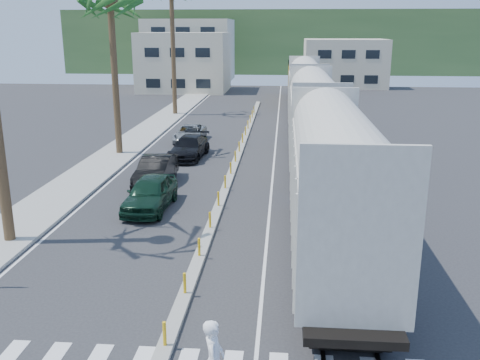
# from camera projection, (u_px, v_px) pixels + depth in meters

# --- Properties ---
(ground) EXTENTS (140.00, 140.00, 0.00)m
(ground) POSITION_uv_depth(u_px,v_px,m) (173.00, 330.00, 15.55)
(ground) COLOR #28282B
(ground) RESTS_ON ground
(sidewalk) EXTENTS (3.00, 90.00, 0.15)m
(sidewalk) POSITION_uv_depth(u_px,v_px,m) (129.00, 144.00, 40.18)
(sidewalk) COLOR gray
(sidewalk) RESTS_ON ground
(rails) EXTENTS (1.56, 100.00, 0.06)m
(rails) POSITION_uv_depth(u_px,v_px,m) (308.00, 140.00, 41.99)
(rails) COLOR black
(rails) RESTS_ON ground
(median) EXTENTS (0.45, 60.00, 0.85)m
(median) POSITION_uv_depth(u_px,v_px,m) (235.00, 163.00, 34.67)
(median) COLOR gray
(median) RESTS_ON ground
(lane_markings) EXTENTS (9.42, 90.00, 0.01)m
(lane_markings) POSITION_uv_depth(u_px,v_px,m) (213.00, 147.00, 39.69)
(lane_markings) COLOR silver
(lane_markings) RESTS_ON ground
(freight_train) EXTENTS (3.00, 60.94, 5.85)m
(freight_train) POSITION_uv_depth(u_px,v_px,m) (310.00, 107.00, 39.26)
(freight_train) COLOR #B2AFA3
(freight_train) RESTS_ON ground
(buildings) EXTENTS (38.00, 27.00, 10.00)m
(buildings) POSITION_uv_depth(u_px,v_px,m) (225.00, 56.00, 83.58)
(buildings) COLOR beige
(buildings) RESTS_ON ground
(hillside) EXTENTS (80.00, 20.00, 12.00)m
(hillside) POSITION_uv_depth(u_px,v_px,m) (271.00, 41.00, 109.81)
(hillside) COLOR #385628
(hillside) RESTS_ON ground
(car_lead) EXTENTS (2.29, 4.92, 1.62)m
(car_lead) POSITION_uv_depth(u_px,v_px,m) (150.00, 193.00, 25.79)
(car_lead) COLOR black
(car_lead) RESTS_ON ground
(car_second) EXTENTS (1.82, 4.76, 1.55)m
(car_second) POSITION_uv_depth(u_px,v_px,m) (156.00, 170.00, 30.05)
(car_second) COLOR black
(car_second) RESTS_ON ground
(car_third) EXTENTS (2.82, 5.35, 1.46)m
(car_third) POSITION_uv_depth(u_px,v_px,m) (189.00, 147.00, 36.18)
(car_third) COLOR black
(car_third) RESTS_ON ground
(car_rear) EXTENTS (2.25, 4.72, 1.30)m
(car_rear) POSITION_uv_depth(u_px,v_px,m) (190.00, 133.00, 41.46)
(car_rear) COLOR #989B9D
(car_rear) RESTS_ON ground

